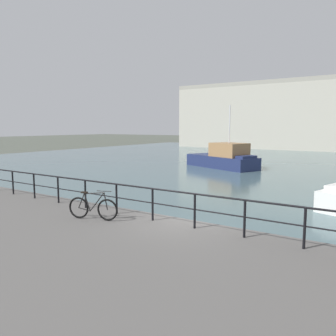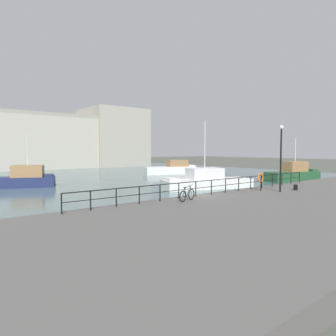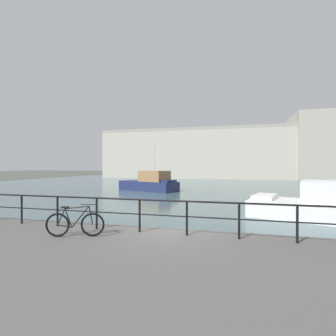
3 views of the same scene
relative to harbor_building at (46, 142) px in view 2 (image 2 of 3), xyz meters
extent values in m
plane|color=#4C5147|center=(-5.52, -53.05, -5.84)|extent=(240.00, 240.00, 0.00)
cube|color=#476066|center=(-5.52, -22.85, -5.84)|extent=(80.00, 60.00, 0.01)
cube|color=#565451|center=(-5.52, -59.55, -5.44)|extent=(56.00, 13.00, 0.82)
cube|color=#B2AD9E|center=(-5.52, 0.01, -0.41)|extent=(57.35, 12.68, 10.86)
cube|color=#A49F91|center=(16.28, 0.01, 1.16)|extent=(13.74, 13.95, 14.02)
cube|color=gray|center=(-5.52, -6.03, 5.37)|extent=(57.35, 0.60, 0.70)
cube|color=white|center=(10.87, -29.72, -5.22)|extent=(8.97, 5.13, 1.24)
cube|color=#997047|center=(12.08, -30.12, -4.04)|extent=(3.76, 2.90, 1.12)
cube|color=white|center=(14.30, -30.87, -4.48)|extent=(1.54, 2.00, 0.24)
cube|color=white|center=(2.36, -46.48, -5.36)|extent=(10.03, 5.83, 0.96)
cube|color=silver|center=(2.08, -46.39, -4.29)|extent=(4.04, 3.31, 1.17)
cube|color=white|center=(-1.46, -45.22, -4.76)|extent=(1.75, 2.34, 0.24)
cylinder|color=silver|center=(2.08, -46.39, -1.25)|extent=(0.10, 0.10, 4.92)
cube|color=#23512D|center=(16.36, -48.22, -5.22)|extent=(8.00, 4.00, 1.23)
cube|color=#997047|center=(16.76, -48.31, -3.95)|extent=(3.27, 2.40, 1.31)
cube|color=#23512D|center=(19.50, -48.92, -4.49)|extent=(1.26, 1.84, 0.24)
cylinder|color=silver|center=(16.76, -48.31, -1.77)|extent=(0.10, 0.10, 3.04)
cube|color=navy|center=(-13.11, -33.24, -5.29)|extent=(7.84, 5.26, 1.10)
cube|color=#997047|center=(-12.19, -33.63, -4.11)|extent=(3.77, 3.31, 1.26)
cube|color=navy|center=(-10.23, -34.45, -4.62)|extent=(1.52, 2.02, 0.24)
cylinder|color=silver|center=(-12.19, -33.63, -1.76)|extent=(0.10, 0.10, 3.44)
cylinder|color=black|center=(-15.60, -53.80, -4.50)|extent=(0.07, 0.07, 1.05)
cylinder|color=black|center=(-14.05, -53.80, -4.50)|extent=(0.07, 0.07, 1.05)
cylinder|color=black|center=(-12.50, -53.80, -4.50)|extent=(0.07, 0.07, 1.05)
cylinder|color=black|center=(-10.95, -53.80, -4.50)|extent=(0.07, 0.07, 1.05)
cylinder|color=black|center=(-9.39, -53.80, -4.50)|extent=(0.07, 0.07, 1.05)
cylinder|color=black|center=(-7.84, -53.80, -4.50)|extent=(0.07, 0.07, 1.05)
cylinder|color=black|center=(-6.29, -53.80, -4.50)|extent=(0.07, 0.07, 1.05)
cylinder|color=black|center=(-4.74, -53.80, -4.50)|extent=(0.07, 0.07, 1.05)
cylinder|color=black|center=(-3.18, -53.80, -4.50)|extent=(0.07, 0.07, 1.05)
cylinder|color=black|center=(-1.63, -53.80, -4.50)|extent=(0.07, 0.07, 1.05)
cylinder|color=black|center=(-0.08, -53.80, -4.50)|extent=(0.07, 0.07, 1.05)
cylinder|color=black|center=(1.48, -53.80, -4.50)|extent=(0.07, 0.07, 1.05)
cylinder|color=black|center=(3.03, -53.80, -4.50)|extent=(0.07, 0.07, 1.05)
cylinder|color=black|center=(4.58, -53.80, -4.50)|extent=(0.07, 0.07, 1.05)
cylinder|color=black|center=(6.13, -53.80, -4.50)|extent=(0.07, 0.07, 1.05)
cylinder|color=black|center=(7.69, -53.80, -4.50)|extent=(0.07, 0.07, 1.05)
cylinder|color=black|center=(-3.96, -53.80, -3.98)|extent=(23.29, 0.06, 0.06)
cylinder|color=black|center=(-3.96, -53.80, -4.45)|extent=(23.29, 0.04, 0.04)
torus|color=black|center=(-7.49, -54.64, -4.67)|extent=(0.71, 0.26, 0.72)
torus|color=black|center=(-8.49, -54.94, -4.67)|extent=(0.71, 0.26, 0.72)
cylinder|color=black|center=(-7.83, -54.75, -4.43)|extent=(0.54, 0.19, 0.66)
cylinder|color=black|center=(-8.18, -54.85, -4.46)|extent=(0.23, 0.10, 0.58)
cylinder|color=black|center=(-7.93, -54.78, -4.14)|extent=(0.70, 0.24, 0.11)
cylinder|color=black|center=(-8.29, -54.88, -4.71)|extent=(0.42, 0.16, 0.12)
cylinder|color=black|center=(-8.38, -54.91, -4.42)|extent=(0.26, 0.11, 0.51)
cylinder|color=black|center=(-7.54, -54.66, -4.39)|extent=(0.14, 0.07, 0.57)
cube|color=black|center=(-8.28, -54.88, -4.14)|extent=(0.24, 0.15, 0.05)
cylinder|color=black|center=(-7.59, -54.67, -4.06)|extent=(0.50, 0.17, 0.02)
cylinder|color=black|center=(2.36, -56.35, -4.81)|extent=(0.32, 0.32, 0.44)
cylinder|color=black|center=(-0.16, -54.83, -4.45)|extent=(0.08, 0.08, 1.15)
torus|color=orange|center=(-0.16, -54.77, -4.00)|extent=(0.75, 0.11, 0.75)
cylinder|color=black|center=(0.40, -56.17, -2.63)|extent=(0.12, 0.12, 4.80)
sphere|color=silver|center=(0.40, -56.17, -0.08)|extent=(0.32, 0.32, 0.32)
camera|label=1|loc=(-0.06, -62.41, -1.99)|focal=35.80mm
camera|label=2|loc=(-20.90, -69.04, -1.78)|focal=32.68mm
camera|label=3|loc=(-3.38, -61.39, -2.87)|focal=26.70mm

